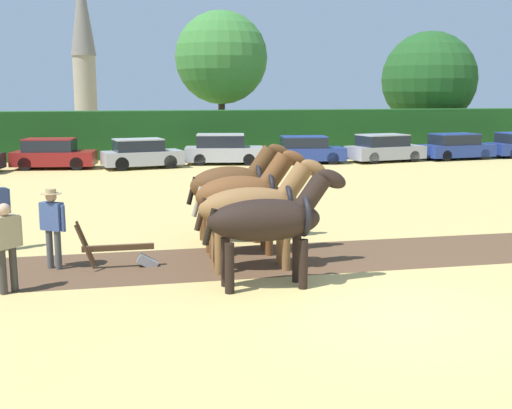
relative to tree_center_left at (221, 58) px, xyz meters
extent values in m
plane|color=tan|center=(-2.81, -31.88, -5.94)|extent=(240.00, 240.00, 0.00)
cube|color=brown|center=(-9.20, -27.75, -5.94)|extent=(30.82, 3.62, 0.01)
cube|color=#194719|center=(-2.81, -3.79, -4.59)|extent=(60.04, 1.97, 2.71)
cylinder|color=#423323|center=(0.00, 0.00, -3.78)|extent=(0.44, 0.44, 4.33)
sphere|color=#387533|center=(0.00, 0.00, 0.02)|extent=(5.94, 5.94, 5.94)
cylinder|color=#423323|center=(15.01, 0.54, -4.52)|extent=(0.44, 0.44, 2.84)
sphere|color=#1E4C1E|center=(15.01, 0.54, -1.27)|extent=(6.67, 6.67, 6.67)
cylinder|color=gray|center=(-9.22, 29.33, -2.17)|extent=(2.35, 2.35, 7.55)
cone|color=slate|center=(-9.22, 29.33, 6.22)|extent=(2.58, 2.58, 9.23)
ellipsoid|color=black|center=(-4.65, -29.88, -4.61)|extent=(2.23, 0.91, 0.81)
cylinder|color=black|center=(-3.92, -29.66, -5.46)|extent=(0.18, 0.18, 0.97)
cylinder|color=black|center=(-3.94, -30.13, -5.46)|extent=(0.18, 0.18, 0.97)
cylinder|color=black|center=(-5.36, -29.63, -5.46)|extent=(0.18, 0.18, 0.97)
cylinder|color=black|center=(-5.37, -30.10, -5.46)|extent=(0.18, 0.18, 0.97)
cylinder|color=black|center=(-3.71, -29.91, -4.15)|extent=(0.77, 0.40, 0.86)
ellipsoid|color=black|center=(-3.31, -29.92, -3.86)|extent=(0.69, 0.28, 0.54)
cube|color=black|center=(-3.53, -29.91, -3.97)|extent=(0.41, 0.09, 0.54)
cylinder|color=black|center=(-5.69, -29.85, -4.70)|extent=(0.30, 0.13, 0.71)
torus|color=black|center=(-3.87, -29.90, -4.55)|extent=(0.13, 0.84, 0.84)
ellipsoid|color=brown|center=(-4.61, -28.54, -4.62)|extent=(2.24, 0.98, 0.88)
cylinder|color=brown|center=(-3.88, -28.31, -5.48)|extent=(0.18, 0.18, 0.94)
cylinder|color=brown|center=(-3.90, -28.82, -5.48)|extent=(0.18, 0.18, 0.94)
cylinder|color=brown|center=(-5.32, -28.27, -5.48)|extent=(0.18, 0.18, 0.94)
cylinder|color=brown|center=(-5.34, -28.78, -5.48)|extent=(0.18, 0.18, 0.94)
cylinder|color=brown|center=(-3.67, -28.57, -4.11)|extent=(0.83, 0.44, 0.92)
ellipsoid|color=brown|center=(-3.24, -28.58, -3.80)|extent=(0.69, 0.28, 0.54)
cube|color=black|center=(-3.48, -28.57, -3.92)|extent=(0.43, 0.09, 0.58)
cylinder|color=black|center=(-5.66, -28.51, -4.71)|extent=(0.30, 0.13, 0.71)
torus|color=black|center=(-3.84, -28.56, -4.55)|extent=(0.13, 0.90, 0.90)
ellipsoid|color=brown|center=(-4.57, -27.21, -4.57)|extent=(2.05, 1.05, 0.94)
cylinder|color=brown|center=(-3.91, -26.95, -5.47)|extent=(0.18, 0.18, 0.95)
cylinder|color=brown|center=(-3.92, -27.50, -5.47)|extent=(0.18, 0.18, 0.95)
cylinder|color=brown|center=(-5.22, -26.91, -5.47)|extent=(0.18, 0.18, 0.95)
cylinder|color=brown|center=(-5.24, -27.46, -5.47)|extent=(0.18, 0.18, 0.95)
cylinder|color=brown|center=(-3.71, -27.23, -4.04)|extent=(0.87, 0.47, 0.96)
ellipsoid|color=brown|center=(-3.27, -27.24, -3.73)|extent=(0.69, 0.28, 0.54)
cube|color=gray|center=(-3.52, -27.23, -3.84)|extent=(0.45, 0.09, 0.60)
cylinder|color=gray|center=(-5.53, -27.18, -4.67)|extent=(0.30, 0.13, 0.71)
torus|color=black|center=(-3.87, -27.22, -4.50)|extent=(0.14, 0.96, 0.96)
ellipsoid|color=#513319|center=(-4.54, -25.87, -4.52)|extent=(2.01, 1.07, 0.97)
cylinder|color=#513319|center=(-3.89, -25.60, -5.45)|extent=(0.18, 0.18, 0.99)
cylinder|color=#513319|center=(-3.90, -26.17, -5.45)|extent=(0.18, 0.18, 0.99)
cylinder|color=#513319|center=(-5.17, -25.57, -5.45)|extent=(0.18, 0.18, 0.99)
cylinder|color=#513319|center=(-5.19, -26.13, -5.45)|extent=(0.18, 0.18, 0.99)
cylinder|color=#513319|center=(-3.70, -25.89, -3.99)|extent=(0.87, 0.48, 0.96)
ellipsoid|color=#513319|center=(-3.26, -25.90, -3.68)|extent=(0.69, 0.28, 0.54)
cube|color=black|center=(-3.50, -25.90, -3.78)|extent=(0.44, 0.09, 0.59)
cylinder|color=black|center=(-5.48, -25.84, -4.62)|extent=(0.30, 0.13, 0.71)
torus|color=black|center=(-3.85, -25.89, -4.44)|extent=(0.14, 0.98, 0.98)
cube|color=#4C331E|center=(-7.35, -27.80, -5.49)|extent=(1.52, 0.14, 0.12)
cube|color=#939399|center=(-6.75, -27.82, -5.84)|extent=(0.49, 0.21, 0.39)
cylinder|color=#4C331E|center=(-8.03, -27.58, -5.39)|extent=(0.40, 0.07, 0.96)
cylinder|color=#4C331E|center=(-8.04, -27.98, -5.39)|extent=(0.40, 0.07, 0.96)
cylinder|color=#4C4C4C|center=(-8.78, -27.48, -5.52)|extent=(0.14, 0.14, 0.85)
cylinder|color=#4C4C4C|center=(-8.61, -27.61, -5.52)|extent=(0.14, 0.14, 0.85)
cube|color=#3D5184|center=(-8.69, -27.54, -4.80)|extent=(0.52, 0.46, 0.60)
sphere|color=tan|center=(-8.69, -27.54, -4.38)|extent=(0.23, 0.23, 0.23)
cylinder|color=#3D5184|center=(-8.93, -27.37, -4.82)|extent=(0.09, 0.09, 0.56)
cylinder|color=#3D5184|center=(-8.46, -27.72, -4.82)|extent=(0.09, 0.09, 0.56)
cylinder|color=tan|center=(-8.69, -27.54, -4.31)|extent=(0.44, 0.44, 0.02)
cylinder|color=tan|center=(-8.69, -27.54, -4.26)|extent=(0.22, 0.22, 0.10)
cylinder|color=#28334C|center=(-4.31, -24.06, -5.54)|extent=(0.14, 0.14, 0.81)
cylinder|color=#28334C|center=(-4.25, -24.26, -5.54)|extent=(0.14, 0.14, 0.81)
cube|color=tan|center=(-4.28, -24.16, -4.85)|extent=(0.34, 0.51, 0.57)
sphere|color=tan|center=(-4.28, -24.16, -4.45)|extent=(0.22, 0.22, 0.22)
cylinder|color=tan|center=(-4.37, -23.89, -4.87)|extent=(0.09, 0.09, 0.54)
cylinder|color=tan|center=(-4.19, -24.43, -4.87)|extent=(0.09, 0.09, 0.54)
cylinder|color=#38332D|center=(-9.33, -29.02, -5.51)|extent=(0.14, 0.14, 0.86)
cylinder|color=#38332D|center=(-9.50, -29.17, -5.51)|extent=(0.14, 0.14, 0.86)
cube|color=tan|center=(-9.41, -29.10, -4.78)|extent=(0.51, 0.48, 0.61)
sphere|color=tan|center=(-9.41, -29.10, -4.35)|extent=(0.23, 0.23, 0.23)
cylinder|color=tan|center=(-9.19, -28.90, -4.80)|extent=(0.09, 0.09, 0.58)
cylinder|color=#38332D|center=(-10.00, -25.51, -5.50)|extent=(0.14, 0.14, 0.88)
cylinder|color=#3D5184|center=(-9.85, -25.41, -4.77)|extent=(0.09, 0.09, 0.59)
cube|color=maroon|center=(-9.98, -8.27, -5.42)|extent=(4.20, 2.35, 0.69)
cube|color=black|center=(-10.18, -8.24, -4.79)|extent=(2.60, 1.93, 0.57)
cube|color=maroon|center=(-10.18, -8.24, -4.47)|extent=(2.60, 1.93, 0.06)
cylinder|color=black|center=(-8.64, -7.69, -5.62)|extent=(0.67, 0.32, 0.65)
cylinder|color=black|center=(-8.88, -9.22, -5.62)|extent=(0.67, 0.32, 0.65)
cylinder|color=black|center=(-11.08, -7.32, -5.62)|extent=(0.67, 0.32, 0.65)
cylinder|color=black|center=(-11.32, -8.84, -5.62)|extent=(0.67, 0.32, 0.65)
cube|color=#A8A8B2|center=(-5.70, -9.07, -5.42)|extent=(4.12, 2.35, 0.68)
cube|color=black|center=(-5.89, -9.11, -4.80)|extent=(2.56, 1.91, 0.55)
cube|color=#A8A8B2|center=(-5.89, -9.11, -4.49)|extent=(2.56, 1.91, 0.06)
cylinder|color=black|center=(-4.64, -8.13, -5.61)|extent=(0.71, 0.33, 0.68)
cylinder|color=black|center=(-4.39, -9.59, -5.61)|extent=(0.71, 0.33, 0.68)
cylinder|color=black|center=(-7.01, -8.55, -5.61)|extent=(0.71, 0.33, 0.68)
cylinder|color=black|center=(-6.76, -10.01, -5.61)|extent=(0.71, 0.33, 0.68)
cube|color=#A8A8B2|center=(-1.35, -8.11, -5.41)|extent=(4.39, 2.58, 0.73)
cube|color=black|center=(-1.55, -8.07, -4.73)|extent=(2.74, 2.09, 0.63)
cube|color=#A8A8B2|center=(-1.55, -8.07, -4.38)|extent=(2.74, 2.09, 0.06)
cylinder|color=black|center=(0.06, -7.56, -5.64)|extent=(0.65, 0.33, 0.62)
cylinder|color=black|center=(-0.25, -9.14, -5.64)|extent=(0.65, 0.33, 0.62)
cylinder|color=black|center=(-2.45, -7.07, -5.64)|extent=(0.65, 0.33, 0.62)
cylinder|color=black|center=(-2.76, -8.66, -5.64)|extent=(0.65, 0.33, 0.62)
cube|color=navy|center=(3.04, -8.78, -5.43)|extent=(4.15, 2.25, 0.67)
cube|color=black|center=(2.84, -8.75, -4.82)|extent=(2.56, 1.87, 0.55)
cube|color=navy|center=(2.84, -8.75, -4.52)|extent=(2.56, 1.87, 0.06)
cylinder|color=black|center=(4.35, -8.20, -5.62)|extent=(0.67, 0.31, 0.65)
cylinder|color=black|center=(4.15, -9.69, -5.62)|extent=(0.67, 0.31, 0.65)
cylinder|color=black|center=(1.93, -7.86, -5.62)|extent=(0.67, 0.31, 0.65)
cylinder|color=black|center=(1.72, -9.36, -5.62)|extent=(0.67, 0.31, 0.65)
cube|color=#9E9EA8|center=(7.46, -8.98, -5.42)|extent=(4.44, 2.52, 0.69)
cube|color=black|center=(7.25, -9.02, -4.79)|extent=(2.76, 2.06, 0.58)
cube|color=#9E9EA8|center=(7.25, -9.02, -4.47)|extent=(2.76, 2.06, 0.06)
cylinder|color=black|center=(8.61, -7.97, -5.63)|extent=(0.66, 0.32, 0.63)
cylinder|color=black|center=(8.88, -9.56, -5.63)|extent=(0.66, 0.32, 0.63)
cylinder|color=black|center=(6.04, -8.40, -5.63)|extent=(0.66, 0.32, 0.63)
cylinder|color=black|center=(6.32, -10.00, -5.63)|extent=(0.66, 0.32, 0.63)
cube|color=navy|center=(11.96, -8.74, -5.44)|extent=(4.28, 2.23, 0.67)
cube|color=black|center=(11.76, -8.76, -4.82)|extent=(2.63, 1.87, 0.56)
cube|color=navy|center=(11.76, -8.76, -4.51)|extent=(2.63, 1.87, 0.06)
cylinder|color=black|center=(13.14, -7.82, -5.64)|extent=(0.64, 0.29, 0.61)
cylinder|color=black|center=(13.31, -9.37, -5.64)|extent=(0.64, 0.29, 0.61)
cylinder|color=black|center=(10.61, -8.10, -5.64)|extent=(0.64, 0.29, 0.61)
cylinder|color=black|center=(10.78, -9.65, -5.64)|extent=(0.64, 0.29, 0.61)
cylinder|color=black|center=(15.16, -7.73, -5.63)|extent=(0.64, 0.27, 0.62)
camera|label=1|loc=(-7.57, -41.50, -2.22)|focal=45.00mm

